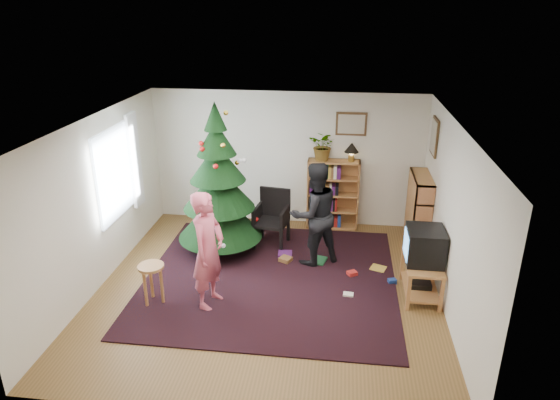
# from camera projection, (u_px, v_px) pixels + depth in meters

# --- Properties ---
(floor) EXTENTS (5.00, 5.00, 0.00)m
(floor) POSITION_uv_depth(u_px,v_px,m) (268.00, 289.00, 7.42)
(floor) COLOR brown
(floor) RESTS_ON ground
(ceiling) EXTENTS (5.00, 5.00, 0.00)m
(ceiling) POSITION_uv_depth(u_px,v_px,m) (266.00, 123.00, 6.49)
(ceiling) COLOR white
(ceiling) RESTS_ON wall_back
(wall_back) EXTENTS (5.00, 0.02, 2.50)m
(wall_back) POSITION_uv_depth(u_px,v_px,m) (287.00, 159.00, 9.26)
(wall_back) COLOR silver
(wall_back) RESTS_ON floor
(wall_front) EXTENTS (5.00, 0.02, 2.50)m
(wall_front) POSITION_uv_depth(u_px,v_px,m) (227.00, 316.00, 4.66)
(wall_front) COLOR silver
(wall_front) RESTS_ON floor
(wall_left) EXTENTS (0.02, 5.00, 2.50)m
(wall_left) POSITION_uv_depth(u_px,v_px,m) (97.00, 203.00, 7.25)
(wall_left) COLOR silver
(wall_left) RESTS_ON floor
(wall_right) EXTENTS (0.02, 5.00, 2.50)m
(wall_right) POSITION_uv_depth(u_px,v_px,m) (451.00, 221.00, 6.67)
(wall_right) COLOR silver
(wall_right) RESTS_ON floor
(rug) EXTENTS (3.80, 3.60, 0.02)m
(rug) POSITION_uv_depth(u_px,v_px,m) (270.00, 278.00, 7.70)
(rug) COLOR black
(rug) RESTS_ON floor
(window_pane) EXTENTS (0.04, 1.20, 1.40)m
(window_pane) POSITION_uv_depth(u_px,v_px,m) (115.00, 174.00, 7.70)
(window_pane) COLOR silver
(window_pane) RESTS_ON wall_left
(curtain) EXTENTS (0.06, 0.35, 1.60)m
(curtain) POSITION_uv_depth(u_px,v_px,m) (135.00, 160.00, 8.34)
(curtain) COLOR silver
(curtain) RESTS_ON wall_left
(picture_back) EXTENTS (0.55, 0.03, 0.42)m
(picture_back) POSITION_uv_depth(u_px,v_px,m) (351.00, 124.00, 8.84)
(picture_back) COLOR #4C3319
(picture_back) RESTS_ON wall_back
(picture_right) EXTENTS (0.03, 0.50, 0.60)m
(picture_right) POSITION_uv_depth(u_px,v_px,m) (435.00, 137.00, 8.02)
(picture_right) COLOR #4C3319
(picture_right) RESTS_ON wall_right
(christmas_tree) EXTENTS (1.41, 1.41, 2.56)m
(christmas_tree) POSITION_uv_depth(u_px,v_px,m) (219.00, 192.00, 8.17)
(christmas_tree) COLOR #3F2816
(christmas_tree) RESTS_ON rug
(bookshelf_back) EXTENTS (0.95, 0.30, 1.30)m
(bookshelf_back) POSITION_uv_depth(u_px,v_px,m) (333.00, 193.00, 9.23)
(bookshelf_back) COLOR #A5633B
(bookshelf_back) RESTS_ON floor
(bookshelf_right) EXTENTS (0.30, 0.95, 1.30)m
(bookshelf_right) POSITION_uv_depth(u_px,v_px,m) (418.00, 211.00, 8.44)
(bookshelf_right) COLOR #A5633B
(bookshelf_right) RESTS_ON floor
(tv_stand) EXTENTS (0.50, 0.90, 0.55)m
(tv_stand) POSITION_uv_depth(u_px,v_px,m) (421.00, 275.00, 7.17)
(tv_stand) COLOR #A5633B
(tv_stand) RESTS_ON floor
(crt_tv) EXTENTS (0.52, 0.56, 0.49)m
(crt_tv) POSITION_uv_depth(u_px,v_px,m) (425.00, 245.00, 6.99)
(crt_tv) COLOR black
(crt_tv) RESTS_ON tv_stand
(armchair) EXTENTS (0.61, 0.62, 0.99)m
(armchair) POSITION_uv_depth(u_px,v_px,m) (272.00, 215.00, 8.63)
(armchair) COLOR black
(armchair) RESTS_ON rug
(stool) EXTENTS (0.36, 0.36, 0.60)m
(stool) POSITION_uv_depth(u_px,v_px,m) (152.00, 274.00, 6.91)
(stool) COLOR #A5633B
(stool) RESTS_ON floor
(person_standing) EXTENTS (0.54, 0.69, 1.69)m
(person_standing) POSITION_uv_depth(u_px,v_px,m) (208.00, 250.00, 6.75)
(person_standing) COLOR #C64F63
(person_standing) RESTS_ON rug
(person_by_chair) EXTENTS (1.04, 0.98, 1.70)m
(person_by_chair) POSITION_uv_depth(u_px,v_px,m) (314.00, 214.00, 7.87)
(person_by_chair) COLOR black
(person_by_chair) RESTS_ON rug
(potted_plant) EXTENTS (0.61, 0.58, 0.54)m
(potted_plant) POSITION_uv_depth(u_px,v_px,m) (324.00, 146.00, 8.91)
(potted_plant) COLOR gray
(potted_plant) RESTS_ON bookshelf_back
(table_lamp) EXTENTS (0.26, 0.26, 0.34)m
(table_lamp) POSITION_uv_depth(u_px,v_px,m) (352.00, 149.00, 8.87)
(table_lamp) COLOR #A57F33
(table_lamp) RESTS_ON bookshelf_back
(floor_clutter) EXTENTS (1.91, 1.27, 0.08)m
(floor_clutter) POSITION_uv_depth(u_px,v_px,m) (336.00, 269.00, 7.87)
(floor_clutter) COLOR #A51E19
(floor_clutter) RESTS_ON rug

